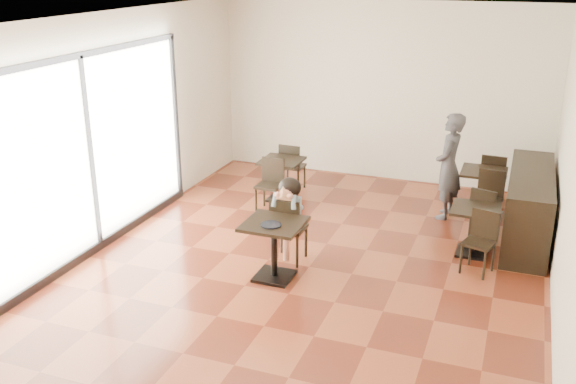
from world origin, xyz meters
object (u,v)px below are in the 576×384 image
at_px(child_chair, 289,229).
at_px(adult_patron, 449,166).
at_px(child_table, 274,250).
at_px(chair_left_b, 269,186).
at_px(cafe_table_left, 282,180).
at_px(chair_back_b, 488,201).
at_px(cafe_table_mid, 474,231).
at_px(chair_back_a, 493,179).
at_px(chair_mid_b, 479,243).
at_px(cafe_table_back, 482,193).
at_px(child, 289,220).
at_px(chair_left_a, 293,166).
at_px(chair_mid_a, 486,214).

distance_m(child_chair, adult_patron, 2.94).
relative_size(child_table, chair_left_b, 0.91).
bearing_deg(cafe_table_left, chair_back_b, -0.84).
distance_m(cafe_table_mid, chair_back_a, 2.12).
bearing_deg(child_chair, chair_back_b, -139.14).
bearing_deg(child_chair, chair_mid_b, -167.77).
bearing_deg(cafe_table_mid, cafe_table_back, 90.86).
bearing_deg(cafe_table_left, chair_mid_b, -25.71).
xyz_separation_m(child_chair, chair_left_b, (-0.94, 1.58, -0.04)).
bearing_deg(chair_back_b, chair_mid_b, -85.92).
bearing_deg(adult_patron, chair_mid_b, 23.82).
bearing_deg(cafe_table_mid, child_chair, -155.01).
bearing_deg(child_chair, adult_patron, -127.00).
bearing_deg(child, child_table, -90.00).
distance_m(cafe_table_left, chair_back_b, 3.35).
height_order(cafe_table_back, chair_left_a, chair_left_a).
xyz_separation_m(cafe_table_back, chair_back_a, (0.13, 0.55, 0.07)).
relative_size(child_chair, chair_mid_b, 1.13).
relative_size(child, adult_patron, 0.70).
distance_m(child_chair, cafe_table_back, 3.48).
xyz_separation_m(cafe_table_mid, cafe_table_back, (-0.02, 1.56, 0.02)).
distance_m(chair_mid_a, chair_back_b, 0.46).
bearing_deg(cafe_table_mid, chair_left_b, 171.04).
height_order(chair_mid_a, chair_back_b, chair_back_b).
xyz_separation_m(cafe_table_mid, chair_mid_b, (0.11, -0.55, 0.07)).
bearing_deg(child_table, child_chair, 90.00).
distance_m(cafe_table_mid, chair_left_b, 3.28).
relative_size(chair_left_a, chair_back_a, 0.97).
bearing_deg(chair_mid_a, adult_patron, -30.84).
bearing_deg(chair_left_b, cafe_table_left, 91.21).
xyz_separation_m(child, chair_left_b, (-0.94, 1.58, -0.16)).
relative_size(child_table, chair_left_a, 0.91).
bearing_deg(adult_patron, cafe_table_back, 124.10).
distance_m(child, chair_left_b, 1.85).
bearing_deg(chair_mid_a, chair_left_a, -0.90).
xyz_separation_m(child_chair, chair_mid_b, (2.41, 0.52, -0.05)).
distance_m(chair_mid_b, chair_back_b, 1.56).
height_order(child, adult_patron, adult_patron).
relative_size(child, chair_mid_a, 1.42).
distance_m(cafe_table_mid, chair_left_a, 3.62).
xyz_separation_m(chair_mid_a, chair_left_b, (-3.34, -0.04, 0.02)).
height_order(cafe_table_back, chair_mid_a, chair_mid_a).
bearing_deg(cafe_table_back, chair_back_a, 76.56).
relative_size(child_chair, chair_back_a, 1.05).
bearing_deg(cafe_table_mid, chair_back_b, 83.91).
bearing_deg(cafe_table_back, child_table, -125.57).
height_order(child_chair, chair_mid_a, child_chair).
distance_m(child_chair, chair_mid_b, 2.47).
bearing_deg(cafe_table_back, chair_left_b, -161.89).
distance_m(chair_mid_a, chair_back_a, 1.56).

